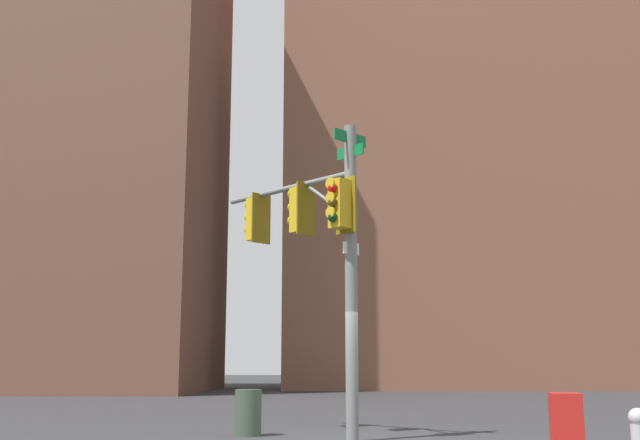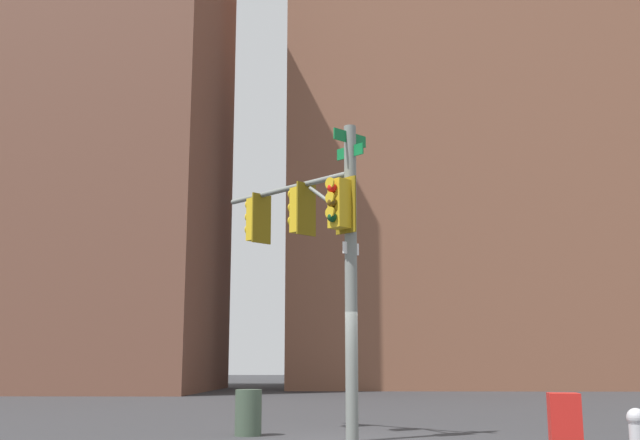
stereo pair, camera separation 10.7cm
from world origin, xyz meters
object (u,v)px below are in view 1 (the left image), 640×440
(signal_pole_assembly, at_px, (318,235))
(newspaper_box, at_px, (567,429))
(fire_hydrant, at_px, (639,437))
(litter_bin, at_px, (248,413))

(signal_pole_assembly, height_order, newspaper_box, signal_pole_assembly)
(fire_hydrant, relative_size, litter_bin, 0.92)
(signal_pole_assembly, distance_m, litter_bin, 4.01)
(newspaper_box, bearing_deg, signal_pole_assembly, 141.51)
(fire_hydrant, distance_m, newspaper_box, 1.04)
(signal_pole_assembly, distance_m, newspaper_box, 6.73)
(signal_pole_assembly, distance_m, fire_hydrant, 7.64)
(signal_pole_assembly, xyz_separation_m, fire_hydrant, (4.60, -4.86, -3.70))
(signal_pole_assembly, bearing_deg, litter_bin, 24.58)
(newspaper_box, bearing_deg, litter_bin, 147.56)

